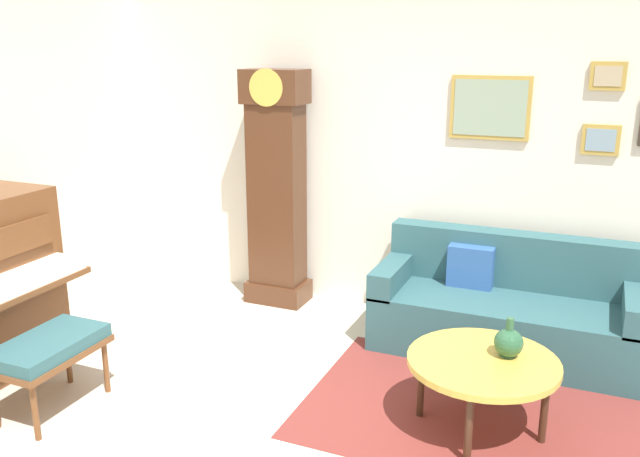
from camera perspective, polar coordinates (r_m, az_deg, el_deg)
wall_back at (r=5.52m, az=6.75°, el=7.06°), size 5.30×0.13×2.80m
area_rug at (r=4.39m, az=13.26°, el=-15.13°), size 2.10×1.50×0.01m
piano_bench at (r=4.45m, az=-22.34°, el=-9.64°), size 0.42×0.70×0.48m
grandfather_clock at (r=5.70m, az=-3.75°, el=2.89°), size 0.52×0.34×2.03m
couch at (r=5.15m, az=15.74°, el=-6.70°), size 1.90×0.80×0.84m
coffee_table at (r=4.03m, az=13.86°, el=-11.27°), size 0.88×0.88×0.46m
green_jug at (r=4.05m, az=15.94°, el=-9.43°), size 0.17×0.17×0.24m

